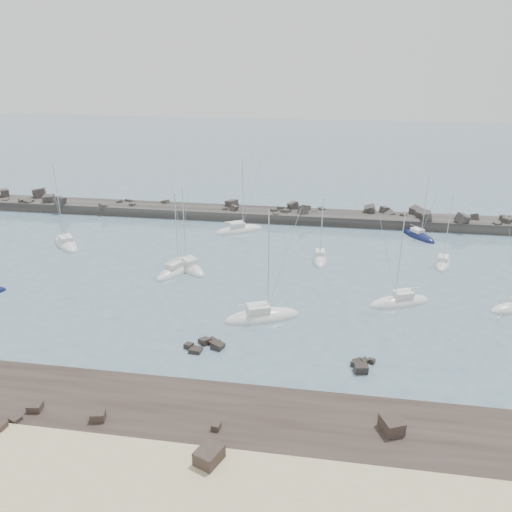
% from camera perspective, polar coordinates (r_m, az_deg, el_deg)
% --- Properties ---
extents(ground, '(400.00, 400.00, 0.00)m').
position_cam_1_polar(ground, '(65.02, -0.58, -6.13)').
color(ground, slate).
rests_on(ground, ground).
extents(rock_shelf, '(140.00, 12.00, 2.07)m').
position_cam_1_polar(rock_shelf, '(47.19, -5.26, -18.74)').
color(rock_shelf, black).
rests_on(rock_shelf, ground).
extents(rock_cluster_near, '(4.71, 3.54, 1.44)m').
position_cam_1_polar(rock_cluster_near, '(57.56, -5.84, -10.24)').
color(rock_cluster_near, black).
rests_on(rock_cluster_near, ground).
extents(rock_cluster_far, '(2.77, 3.00, 1.28)m').
position_cam_1_polar(rock_cluster_far, '(54.88, 11.91, -12.29)').
color(rock_cluster_far, black).
rests_on(rock_cluster_far, ground).
extents(breakwater, '(115.00, 7.51, 5.28)m').
position_cam_1_polar(breakwater, '(100.70, -1.25, 4.55)').
color(breakwater, '#2B2826').
rests_on(breakwater, ground).
extents(sailboat_1, '(8.61, 8.90, 14.85)m').
position_cam_1_polar(sailboat_1, '(92.51, -20.89, 1.31)').
color(sailboat_1, silver).
rests_on(sailboat_1, ground).
extents(sailboat_3, '(5.75, 8.57, 13.16)m').
position_cam_1_polar(sailboat_3, '(76.62, -9.13, -1.72)').
color(sailboat_3, silver).
rests_on(sailboat_3, ground).
extents(sailboat_4, '(9.46, 7.31, 14.72)m').
position_cam_1_polar(sailboat_4, '(93.10, -1.92, 2.94)').
color(sailboat_4, silver).
rests_on(sailboat_4, ground).
extents(sailboat_5, '(7.90, 7.94, 13.66)m').
position_cam_1_polar(sailboat_5, '(77.67, -7.71, -1.29)').
color(sailboat_5, silver).
rests_on(sailboat_5, ground).
extents(sailboat_6, '(2.56, 7.19, 11.39)m').
position_cam_1_polar(sailboat_6, '(80.60, 7.31, -0.38)').
color(sailboat_6, silver).
rests_on(sailboat_6, ground).
extents(sailboat_7, '(10.09, 6.51, 15.36)m').
position_cam_1_polar(sailboat_7, '(62.91, 0.67, -7.01)').
color(sailboat_7, silver).
rests_on(sailboat_7, ground).
extents(sailboat_8, '(6.38, 7.66, 12.18)m').
position_cam_1_polar(sailboat_8, '(94.67, 18.06, 2.15)').
color(sailboat_8, '#0F163F').
rests_on(sailboat_8, ground).
extents(sailboat_9, '(8.94, 5.77, 13.67)m').
position_cam_1_polar(sailboat_9, '(69.07, 16.07, -5.14)').
color(sailboat_9, silver).
rests_on(sailboat_9, ground).
extents(sailboat_10, '(3.95, 7.58, 11.54)m').
position_cam_1_polar(sailboat_10, '(83.94, 20.54, -0.75)').
color(sailboat_10, silver).
rests_on(sailboat_10, ground).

